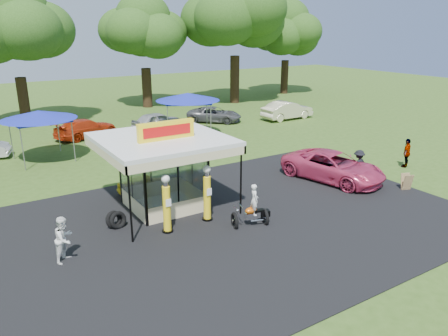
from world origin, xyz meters
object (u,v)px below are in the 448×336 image
at_px(kiosk_car, 146,184).
at_px(gas_pump_left, 167,205).
at_px(tent_east, 188,97).
at_px(bg_car_e, 287,110).
at_px(bg_car_b, 86,128).
at_px(pink_sedan, 333,166).
at_px(gas_station_kiosk, 163,171).
at_px(a_frame_sign, 407,182).
at_px(spectator_east_a, 358,165).
at_px(bg_car_c, 157,121).
at_px(gas_pump_right, 207,195).
at_px(spectator_west, 64,239).
at_px(spectator_east_b, 407,153).
at_px(tent_west, 39,115).
at_px(bg_car_d, 214,115).
at_px(motorcycle, 253,209).

bearing_deg(kiosk_car, gas_pump_left, 167.86).
bearing_deg(tent_east, bg_car_e, 5.84).
relative_size(bg_car_b, tent_east, 1.02).
bearing_deg(pink_sedan, gas_station_kiosk, 158.38).
relative_size(a_frame_sign, spectator_east_a, 0.52).
bearing_deg(kiosk_car, pink_sedan, -111.19).
bearing_deg(bg_car_c, gas_station_kiosk, 146.12).
height_order(gas_pump_right, spectator_west, gas_pump_right).
relative_size(gas_station_kiosk, spectator_east_b, 3.08).
bearing_deg(gas_station_kiosk, tent_west, 106.50).
relative_size(spectator_east_a, bg_car_d, 0.35).
bearing_deg(gas_pump_left, spectator_east_b, 1.29).
height_order(gas_pump_left, a_frame_sign, gas_pump_left).
relative_size(spectator_west, bg_car_e, 0.35).
distance_m(a_frame_sign, bg_car_d, 19.75).
relative_size(gas_pump_left, pink_sedan, 0.44).
xyz_separation_m(spectator_west, bg_car_e, (23.10, 15.24, -0.05)).
relative_size(gas_pump_right, kiosk_car, 0.89).
relative_size(a_frame_sign, spectator_east_b, 0.50).
distance_m(gas_station_kiosk, tent_west, 11.48).
relative_size(a_frame_sign, bg_car_b, 0.18).
distance_m(a_frame_sign, spectator_west, 16.66).
xyz_separation_m(pink_sedan, bg_car_c, (-3.11, 16.36, -0.05)).
xyz_separation_m(bg_car_e, tent_west, (-21.28, -1.72, 2.06)).
relative_size(bg_car_c, tent_east, 0.90).
height_order(gas_pump_right, bg_car_c, gas_pump_right).
xyz_separation_m(spectator_east_a, bg_car_b, (-10.00, 17.57, -0.13)).
bearing_deg(tent_east, bg_car_c, 108.02).
xyz_separation_m(a_frame_sign, tent_west, (-14.72, 15.55, 2.42)).
bearing_deg(a_frame_sign, tent_east, 126.36).
relative_size(motorcycle, bg_car_e, 0.39).
bearing_deg(a_frame_sign, gas_station_kiosk, -179.66).
distance_m(gas_pump_right, bg_car_c, 18.04).
bearing_deg(spectator_east_a, pink_sedan, -35.54).
height_order(spectator_west, spectator_east_b, spectator_east_b).
bearing_deg(tent_west, bg_car_b, 49.12).
xyz_separation_m(spectator_east_a, bg_car_c, (-4.37, 17.01, -0.11)).
xyz_separation_m(spectator_east_a, bg_car_d, (1.14, 17.24, -0.18)).
bearing_deg(spectator_west, kiosk_car, -0.37).
distance_m(gas_pump_left, motorcycle, 3.61).
relative_size(bg_car_c, bg_car_e, 0.87).
distance_m(gas_pump_right, bg_car_d, 20.56).
bearing_deg(tent_east, motorcycle, -108.20).
xyz_separation_m(gas_pump_left, spectator_east_b, (15.84, 0.36, -0.32)).
height_order(gas_pump_right, motorcycle, gas_pump_right).
bearing_deg(bg_car_b, tent_west, 120.21).
height_order(spectator_east_b, bg_car_e, spectator_east_b).
height_order(gas_pump_right, kiosk_car, gas_pump_right).
bearing_deg(gas_pump_left, bg_car_e, 38.47).
relative_size(spectator_east_b, tent_west, 0.39).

